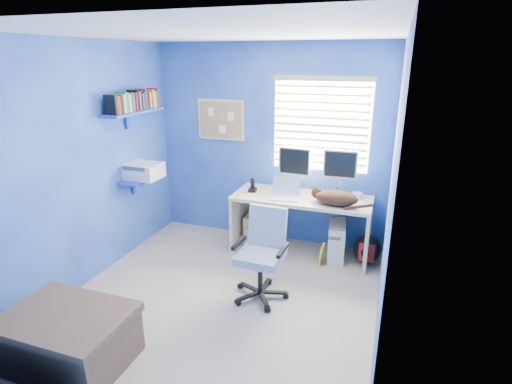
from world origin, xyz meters
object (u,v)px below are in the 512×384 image
(cat, at_px, (337,198))
(tower_pc, at_px, (336,241))
(laptop, at_px, (285,190))
(office_chair, at_px, (262,265))
(desk, at_px, (301,225))

(cat, bearing_deg, tower_pc, 104.66)
(laptop, bearing_deg, office_chair, -96.38)
(desk, xyz_separation_m, office_chair, (-0.16, -1.04, -0.03))
(desk, bearing_deg, tower_pc, 0.43)
(laptop, bearing_deg, desk, 30.37)
(office_chair, bearing_deg, laptop, 90.99)
(cat, xyz_separation_m, office_chair, (-0.59, -0.88, -0.49))
(desk, relative_size, laptop, 4.97)
(tower_pc, bearing_deg, desk, 173.38)
(cat, bearing_deg, laptop, -164.00)
(desk, height_order, tower_pc, desk)
(desk, relative_size, cat, 3.46)
(desk, bearing_deg, office_chair, -98.65)
(tower_pc, bearing_deg, office_chair, -126.91)
(laptop, bearing_deg, tower_pc, 5.27)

